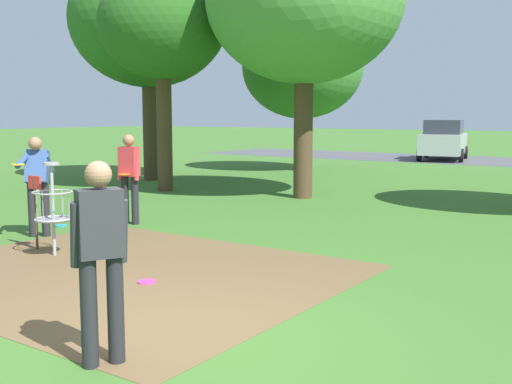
{
  "coord_description": "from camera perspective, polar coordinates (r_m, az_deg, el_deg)",
  "views": [
    {
      "loc": [
        3.84,
        -4.19,
        2.08
      ],
      "look_at": [
        -1.13,
        2.95,
        1.0
      ],
      "focal_mm": 43.85,
      "sensor_mm": 36.0,
      "label": 1
    }
  ],
  "objects": [
    {
      "name": "parked_car_leftmost",
      "position": [
        30.15,
        16.73,
        4.57
      ],
      "size": [
        2.66,
        4.49,
        1.84
      ],
      "color": "#B2B7BC",
      "rests_on": "ground"
    },
    {
      "name": "player_waiting_left",
      "position": [
        11.24,
        -19.34,
        1.09
      ],
      "size": [
        0.62,
        1.11,
        1.71
      ],
      "color": "#232328",
      "rests_on": "ground"
    },
    {
      "name": "tree_near_right",
      "position": [
        15.88,
        4.44,
        17.1
      ],
      "size": [
        4.83,
        4.83,
        6.93
      ],
      "color": "#4C3823",
      "rests_on": "ground"
    },
    {
      "name": "ground_plane",
      "position": [
        6.05,
        -7.41,
        -13.09
      ],
      "size": [
        160.0,
        160.0,
        0.0
      ],
      "primitive_type": "plane",
      "color": "#3D6B28"
    },
    {
      "name": "disc_golf_basket",
      "position": [
        9.72,
        -18.22,
        -1.12
      ],
      "size": [
        0.98,
        0.58,
        1.39
      ],
      "color": "#9E9EA3",
      "rests_on": "ground"
    },
    {
      "name": "tree_mid_right",
      "position": [
        17.43,
        -8.52,
        14.76
      ],
      "size": [
        3.44,
        3.44,
        5.94
      ],
      "color": "#4C3823",
      "rests_on": "ground"
    },
    {
      "name": "player_foreground_watching",
      "position": [
        5.3,
        -14.0,
        -5.25
      ],
      "size": [
        0.45,
        0.49,
        1.71
      ],
      "color": "#232328",
      "rests_on": "ground"
    },
    {
      "name": "tree_far_left",
      "position": [
        23.4,
        4.26,
        11.27
      ],
      "size": [
        4.44,
        4.44,
        5.71
      ],
      "color": "#4C3823",
      "rests_on": "ground"
    },
    {
      "name": "dirt_tee_pad",
      "position": [
        8.56,
        -12.1,
        -7.12
      ],
      "size": [
        5.68,
        4.73,
        0.01
      ],
      "primitive_type": "cube",
      "color": "brown",
      "rests_on": "ground"
    },
    {
      "name": "frisbee_by_tee",
      "position": [
        7.97,
        -9.93,
        -8.08
      ],
      "size": [
        0.24,
        0.24,
        0.02
      ],
      "primitive_type": "cylinder",
      "color": "#E53D99",
      "rests_on": "ground"
    },
    {
      "name": "tree_mid_center",
      "position": [
        20.43,
        -9.81,
        15.14
      ],
      "size": [
        4.89,
        4.89,
        7.09
      ],
      "color": "#4C3823",
      "rests_on": "ground"
    },
    {
      "name": "player_throwing",
      "position": [
        12.09,
        -11.48,
        1.66
      ],
      "size": [
        0.49,
        0.43,
        1.71
      ],
      "color": "#232328",
      "rests_on": "ground"
    },
    {
      "name": "frisbee_far_right",
      "position": [
        12.28,
        -17.37,
        -2.95
      ],
      "size": [
        0.21,
        0.21,
        0.02
      ],
      "primitive_type": "cylinder",
      "color": "#1E93DB",
      "rests_on": "ground"
    }
  ]
}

